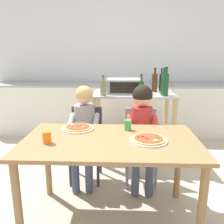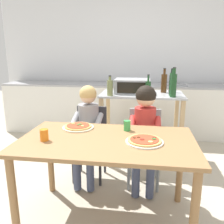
{
  "view_description": "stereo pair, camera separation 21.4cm",
  "coord_description": "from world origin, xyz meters",
  "px_view_note": "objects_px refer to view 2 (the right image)",
  "views": [
    {
      "loc": [
        0.08,
        -1.78,
        1.42
      ],
      "look_at": [
        0.0,
        0.3,
        0.89
      ],
      "focal_mm": 37.74,
      "sensor_mm": 36.0,
      "label": 1
    },
    {
      "loc": [
        0.3,
        -1.76,
        1.42
      ],
      "look_at": [
        0.0,
        0.3,
        0.89
      ],
      "focal_mm": 37.74,
      "sensor_mm": 36.0,
      "label": 2
    }
  ],
  "objects_px": {
    "bottle_tall_green_wine": "(171,83)",
    "pizza_plate_white": "(144,141)",
    "dining_table": "(107,151)",
    "pizza_plate_cream": "(78,127)",
    "toaster_oven": "(132,86)",
    "child_in_grey_shirt": "(87,124)",
    "dining_chair_left": "(90,137)",
    "bottle_dark_olive_oil": "(110,87)",
    "drinking_cup_green": "(127,126)",
    "kitchen_island_cart": "(141,115)",
    "bottle_clear_vinegar": "(164,83)",
    "child_in_red_shirt": "(145,124)",
    "dining_chair_right": "(144,141)",
    "bottle_brown_beer": "(172,84)",
    "bottle_squat_spirits": "(148,89)",
    "drinking_cup_orange": "(44,135)",
    "bottle_slim_sauce": "(174,85)"
  },
  "relations": [
    {
      "from": "dining_table",
      "to": "bottle_dark_olive_oil",
      "type": "bearing_deg",
      "value": 97.31
    },
    {
      "from": "bottle_clear_vinegar",
      "to": "dining_table",
      "type": "relative_size",
      "value": 0.23
    },
    {
      "from": "kitchen_island_cart",
      "to": "drinking_cup_green",
      "type": "height_order",
      "value": "kitchen_island_cart"
    },
    {
      "from": "bottle_clear_vinegar",
      "to": "bottle_dark_olive_oil",
      "type": "xyz_separation_m",
      "value": [
        -0.68,
        -0.35,
        -0.03
      ]
    },
    {
      "from": "dining_chair_right",
      "to": "pizza_plate_white",
      "type": "xyz_separation_m",
      "value": [
        0.0,
        -0.7,
        0.27
      ]
    },
    {
      "from": "bottle_squat_spirits",
      "to": "pizza_plate_cream",
      "type": "distance_m",
      "value": 1.08
    },
    {
      "from": "dining_chair_right",
      "to": "pizza_plate_white",
      "type": "height_order",
      "value": "dining_chair_right"
    },
    {
      "from": "bottle_slim_sauce",
      "to": "dining_chair_right",
      "type": "bearing_deg",
      "value": -125.64
    },
    {
      "from": "kitchen_island_cart",
      "to": "child_in_red_shirt",
      "type": "bearing_deg",
      "value": -86.27
    },
    {
      "from": "drinking_cup_green",
      "to": "drinking_cup_orange",
      "type": "xyz_separation_m",
      "value": [
        -0.63,
        -0.34,
        0.0
      ]
    },
    {
      "from": "child_in_grey_shirt",
      "to": "bottle_squat_spirits",
      "type": "bearing_deg",
      "value": 38.16
    },
    {
      "from": "bottle_dark_olive_oil",
      "to": "drinking_cup_orange",
      "type": "xyz_separation_m",
      "value": [
        -0.34,
        -1.21,
        -0.21
      ]
    },
    {
      "from": "dining_chair_right",
      "to": "drinking_cup_green",
      "type": "height_order",
      "value": "drinking_cup_green"
    },
    {
      "from": "bottle_dark_olive_oil",
      "to": "drinking_cup_green",
      "type": "relative_size",
      "value": 2.75
    },
    {
      "from": "bottle_dark_olive_oil",
      "to": "dining_chair_left",
      "type": "distance_m",
      "value": 0.68
    },
    {
      "from": "child_in_grey_shirt",
      "to": "drinking_cup_green",
      "type": "relative_size",
      "value": 11.64
    },
    {
      "from": "child_in_grey_shirt",
      "to": "dining_chair_left",
      "type": "bearing_deg",
      "value": 90.0
    },
    {
      "from": "bottle_slim_sauce",
      "to": "bottle_dark_olive_oil",
      "type": "distance_m",
      "value": 0.77
    },
    {
      "from": "bottle_clear_vinegar",
      "to": "drinking_cup_green",
      "type": "relative_size",
      "value": 3.53
    },
    {
      "from": "dining_chair_right",
      "to": "bottle_clear_vinegar",
      "type": "bearing_deg",
      "value": 73.35
    },
    {
      "from": "dining_chair_left",
      "to": "pizza_plate_cream",
      "type": "distance_m",
      "value": 0.54
    },
    {
      "from": "bottle_tall_green_wine",
      "to": "child_in_red_shirt",
      "type": "height_order",
      "value": "bottle_tall_green_wine"
    },
    {
      "from": "child_in_grey_shirt",
      "to": "drinking_cup_green",
      "type": "distance_m",
      "value": 0.58
    },
    {
      "from": "bottle_tall_green_wine",
      "to": "pizza_plate_white",
      "type": "height_order",
      "value": "bottle_tall_green_wine"
    },
    {
      "from": "child_in_red_shirt",
      "to": "drinking_cup_orange",
      "type": "height_order",
      "value": "child_in_red_shirt"
    },
    {
      "from": "dining_table",
      "to": "child_in_grey_shirt",
      "type": "bearing_deg",
      "value": 117.5
    },
    {
      "from": "drinking_cup_orange",
      "to": "child_in_red_shirt",
      "type": "bearing_deg",
      "value": 39.97
    },
    {
      "from": "pizza_plate_cream",
      "to": "toaster_oven",
      "type": "bearing_deg",
      "value": 69.11
    },
    {
      "from": "child_in_grey_shirt",
      "to": "child_in_red_shirt",
      "type": "xyz_separation_m",
      "value": [
        0.61,
        -0.03,
        0.03
      ]
    },
    {
      "from": "bottle_brown_beer",
      "to": "bottle_tall_green_wine",
      "type": "bearing_deg",
      "value": 86.66
    },
    {
      "from": "toaster_oven",
      "to": "bottle_squat_spirits",
      "type": "bearing_deg",
      "value": -54.03
    },
    {
      "from": "bottle_brown_beer",
      "to": "child_in_red_shirt",
      "type": "relative_size",
      "value": 0.31
    },
    {
      "from": "pizza_plate_cream",
      "to": "drinking_cup_orange",
      "type": "relative_size",
      "value": 3.1
    },
    {
      "from": "dining_table",
      "to": "drinking_cup_green",
      "type": "relative_size",
      "value": 15.47
    },
    {
      "from": "bottle_tall_green_wine",
      "to": "dining_table",
      "type": "xyz_separation_m",
      "value": [
        -0.64,
        -1.52,
        -0.38
      ]
    },
    {
      "from": "bottle_brown_beer",
      "to": "bottle_squat_spirits",
      "type": "xyz_separation_m",
      "value": [
        -0.29,
        -0.15,
        -0.04
      ]
    },
    {
      "from": "dining_chair_right",
      "to": "bottle_dark_olive_oil",
      "type": "bearing_deg",
      "value": 135.18
    },
    {
      "from": "toaster_oven",
      "to": "child_in_grey_shirt",
      "type": "distance_m",
      "value": 0.94
    },
    {
      "from": "bottle_tall_green_wine",
      "to": "bottle_squat_spirits",
      "type": "xyz_separation_m",
      "value": [
        -0.31,
        -0.43,
        -0.02
      ]
    },
    {
      "from": "bottle_dark_olive_oil",
      "to": "dining_chair_right",
      "type": "xyz_separation_m",
      "value": [
        0.44,
        -0.44,
        -0.52
      ]
    },
    {
      "from": "kitchen_island_cart",
      "to": "bottle_clear_vinegar",
      "type": "relative_size",
      "value": 3.34
    },
    {
      "from": "bottle_slim_sauce",
      "to": "bottle_squat_spirits",
      "type": "height_order",
      "value": "bottle_slim_sauce"
    },
    {
      "from": "bottle_squat_spirits",
      "to": "child_in_red_shirt",
      "type": "distance_m",
      "value": 0.6
    },
    {
      "from": "bottle_tall_green_wine",
      "to": "bottle_dark_olive_oil",
      "type": "bearing_deg",
      "value": -152.7
    },
    {
      "from": "bottle_squat_spirits",
      "to": "bottle_clear_vinegar",
      "type": "bearing_deg",
      "value": 60.28
    },
    {
      "from": "bottle_dark_olive_oil",
      "to": "drinking_cup_orange",
      "type": "distance_m",
      "value": 1.28
    },
    {
      "from": "child_in_grey_shirt",
      "to": "pizza_plate_cream",
      "type": "distance_m",
      "value": 0.35
    },
    {
      "from": "bottle_tall_green_wine",
      "to": "child_in_red_shirt",
      "type": "bearing_deg",
      "value": -109.24
    },
    {
      "from": "child_in_red_shirt",
      "to": "bottle_squat_spirits",
      "type": "bearing_deg",
      "value": 87.46
    },
    {
      "from": "pizza_plate_cream",
      "to": "pizza_plate_white",
      "type": "xyz_separation_m",
      "value": [
        0.61,
        -0.28,
        0.0
      ]
    }
  ]
}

